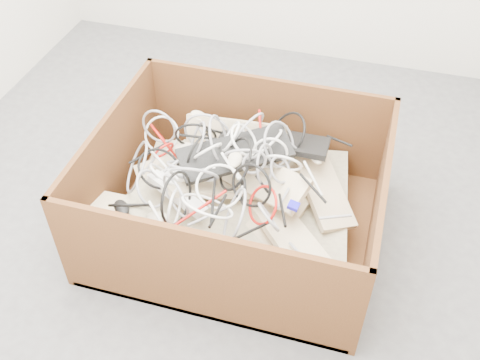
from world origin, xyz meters
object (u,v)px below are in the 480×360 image
(power_strip_left, at_px, (182,174))
(vga_plug, at_px, (293,206))
(power_strip_right, at_px, (178,194))
(cardboard_box, at_px, (235,208))

(power_strip_left, height_order, vga_plug, power_strip_left)
(power_strip_left, height_order, power_strip_right, power_strip_left)
(power_strip_left, bearing_deg, cardboard_box, -1.51)
(cardboard_box, distance_m, vga_plug, 0.38)
(cardboard_box, bearing_deg, power_strip_right, -141.31)
(power_strip_right, relative_size, vga_plug, 6.65)
(power_strip_left, xyz_separation_m, vga_plug, (0.51, -0.05, -0.01))
(cardboard_box, height_order, power_strip_left, cardboard_box)
(power_strip_left, distance_m, power_strip_right, 0.10)
(cardboard_box, xyz_separation_m, power_strip_left, (-0.22, -0.07, 0.22))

